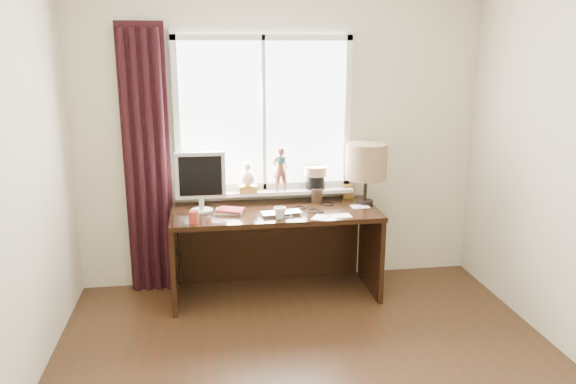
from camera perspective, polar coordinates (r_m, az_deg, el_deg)
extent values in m
cube|color=beige|center=(4.86, -0.72, 5.66)|extent=(3.50, 0.00, 2.60)
imported|color=silver|center=(4.49, -0.64, -2.16)|extent=(0.35, 0.25, 0.03)
imported|color=white|center=(4.38, -0.83, -2.10)|extent=(0.12, 0.12, 0.10)
cylinder|color=maroon|center=(4.32, -9.57, -2.55)|extent=(0.07, 0.07, 0.10)
cube|color=white|center=(4.80, -2.50, 7.95)|extent=(1.40, 0.02, 1.30)
cube|color=silver|center=(4.89, -2.39, 0.62)|extent=(1.50, 0.05, 0.05)
cube|color=silver|center=(4.75, -2.55, 15.42)|extent=(1.50, 0.05, 0.05)
cube|color=silver|center=(4.76, -11.26, 7.62)|extent=(0.05, 0.05, 1.40)
cube|color=silver|center=(4.91, 6.06, 8.02)|extent=(0.05, 0.05, 1.40)
cube|color=silver|center=(4.78, -2.47, 7.91)|extent=(0.03, 0.05, 1.30)
cube|color=silver|center=(4.85, -2.32, 0.02)|extent=(1.52, 0.18, 0.03)
cylinder|color=#690402|center=(4.78, -8.67, 1.29)|extent=(0.13, 0.13, 0.24)
cube|color=gold|center=(4.79, -4.10, 0.36)|extent=(0.15, 0.12, 0.06)
sphere|color=beige|center=(4.77, -4.12, 1.46)|extent=(0.13, 0.13, 0.13)
sphere|color=beige|center=(4.75, -4.14, 2.64)|extent=(0.07, 0.07, 0.07)
imported|color=brown|center=(4.81, -0.72, 2.37)|extent=(0.15, 0.11, 0.38)
cylinder|color=#1E4C51|center=(4.78, -0.70, 3.31)|extent=(0.09, 0.09, 0.05)
cylinder|color=black|center=(4.89, 2.81, 1.02)|extent=(0.16, 0.16, 0.12)
cylinder|color=#8C6B4C|center=(4.86, 2.83, 2.17)|extent=(0.20, 0.20, 0.08)
cube|color=black|center=(4.80, -14.10, 2.97)|extent=(0.38, 0.05, 2.25)
cylinder|color=black|center=(4.78, -15.79, 2.52)|extent=(0.06, 0.06, 2.20)
cylinder|color=black|center=(4.77, -14.72, 2.56)|extent=(0.06, 0.06, 2.20)
cylinder|color=black|center=(4.76, -13.64, 2.61)|extent=(0.06, 0.06, 2.20)
cylinder|color=black|center=(4.76, -12.56, 2.65)|extent=(0.06, 0.06, 2.20)
cube|color=black|center=(4.62, -1.31, -2.08)|extent=(1.70, 0.70, 0.04)
cube|color=black|center=(4.72, -11.40, -6.84)|extent=(0.04, 0.64, 0.71)
cube|color=black|center=(4.91, 8.43, -5.84)|extent=(0.04, 0.64, 0.71)
cube|color=black|center=(5.05, -1.76, -5.07)|extent=(1.60, 0.03, 0.71)
cylinder|color=beige|center=(4.63, -8.75, -1.86)|extent=(0.18, 0.18, 0.01)
cylinder|color=beige|center=(4.62, -8.78, -1.17)|extent=(0.04, 0.04, 0.10)
cube|color=beige|center=(4.56, -8.89, 1.67)|extent=(0.40, 0.04, 0.38)
cube|color=black|center=(4.53, -8.89, 1.60)|extent=(0.34, 0.01, 0.32)
cube|color=beige|center=(4.57, -6.02, -1.97)|extent=(0.24, 0.19, 0.02)
cube|color=maroon|center=(4.56, -5.89, -1.81)|extent=(0.25, 0.21, 0.01)
cylinder|color=black|center=(4.82, 2.94, -0.38)|extent=(0.09, 0.09, 0.12)
cylinder|color=black|center=(4.82, 2.75, 0.21)|extent=(0.01, 0.01, 0.22)
cylinder|color=black|center=(4.81, 3.11, 0.00)|extent=(0.01, 0.01, 0.19)
cylinder|color=black|center=(4.82, 2.92, 0.41)|extent=(0.01, 0.01, 0.25)
cylinder|color=black|center=(4.83, 3.13, -0.05)|extent=(0.01, 0.01, 0.17)
cube|color=gold|center=(4.98, 6.15, 0.08)|extent=(0.10, 0.03, 0.13)
cube|color=#996633|center=(4.96, 6.19, 0.04)|extent=(0.08, 0.01, 0.10)
cylinder|color=black|center=(4.84, 7.81, -1.00)|extent=(0.14, 0.14, 0.03)
cylinder|color=black|center=(4.81, 7.86, 0.44)|extent=(0.03, 0.03, 0.22)
cylinder|color=tan|center=(4.76, 7.96, 3.12)|extent=(0.35, 0.35, 0.30)
cube|color=white|center=(4.48, 5.46, -2.42)|extent=(0.16, 0.12, 0.00)
cube|color=white|center=(4.75, 7.35, -1.47)|extent=(0.15, 0.12, 0.00)
cube|color=white|center=(4.42, 3.29, -2.60)|extent=(0.17, 0.19, 0.00)
torus|color=black|center=(4.59, 2.81, -1.90)|extent=(0.18, 0.18, 0.01)
torus|color=black|center=(4.80, 4.01, -1.19)|extent=(0.14, 0.14, 0.01)
torus|color=black|center=(4.68, 1.27, -1.57)|extent=(0.11, 0.11, 0.01)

